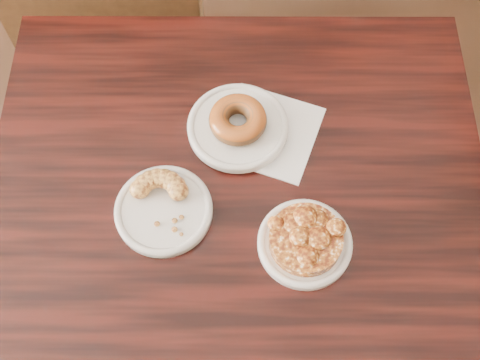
{
  "coord_description": "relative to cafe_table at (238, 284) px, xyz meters",
  "views": [
    {
      "loc": [
        0.13,
        -0.43,
        1.63
      ],
      "look_at": [
        0.18,
        -0.03,
        0.8
      ],
      "focal_mm": 45.0,
      "sensor_mm": 36.0,
      "label": 1
    }
  ],
  "objects": [
    {
      "name": "floor",
      "position": [
        -0.17,
        0.06,
        -0.38
      ],
      "size": [
        5.0,
        5.0,
        0.0
      ],
      "primitive_type": "plane",
      "color": "black",
      "rests_on": "ground"
    },
    {
      "name": "cafe_table",
      "position": [
        0.0,
        0.0,
        0.0
      ],
      "size": [
        0.91,
        0.91,
        0.75
      ],
      "primitive_type": "cube",
      "rotation": [
        0.0,
        0.0,
        -0.12
      ],
      "color": "black",
      "rests_on": "floor"
    },
    {
      "name": "chair_far",
      "position": [
        -0.21,
        0.75,
        0.08
      ],
      "size": [
        0.5,
        0.5,
        0.9
      ],
      "primitive_type": null,
      "rotation": [
        0.0,
        0.0,
        3.07
      ],
      "color": "black",
      "rests_on": "floor"
    },
    {
      "name": "napkin",
      "position": [
        0.07,
        0.14,
        0.38
      ],
      "size": [
        0.21,
        0.21,
        0.0
      ],
      "primitive_type": "cube",
      "rotation": [
        0.0,
        0.0,
        -0.47
      ],
      "color": "white",
      "rests_on": "cafe_table"
    },
    {
      "name": "plate_donut",
      "position": [
        0.02,
        0.16,
        0.38
      ],
      "size": [
        0.17,
        0.17,
        0.01
      ],
      "primitive_type": "cylinder",
      "color": "white",
      "rests_on": "napkin"
    },
    {
      "name": "plate_cruller",
      "position": [
        -0.11,
        0.02,
        0.38
      ],
      "size": [
        0.15,
        0.15,
        0.01
      ],
      "primitive_type": "cylinder",
      "color": "silver",
      "rests_on": "cafe_table"
    },
    {
      "name": "plate_fritter",
      "position": [
        0.1,
        -0.06,
        0.38
      ],
      "size": [
        0.15,
        0.15,
        0.01
      ],
      "primitive_type": "cylinder",
      "color": "white",
      "rests_on": "cafe_table"
    },
    {
      "name": "glazed_donut",
      "position": [
        0.02,
        0.16,
        0.41
      ],
      "size": [
        0.1,
        0.1,
        0.03
      ],
      "primitive_type": "torus",
      "color": "brown",
      "rests_on": "plate_donut"
    },
    {
      "name": "apple_fritter",
      "position": [
        0.1,
        -0.06,
        0.41
      ],
      "size": [
        0.15,
        0.15,
        0.04
      ],
      "primitive_type": null,
      "color": "#451507",
      "rests_on": "plate_fritter"
    },
    {
      "name": "cruller_fragment",
      "position": [
        -0.11,
        0.02,
        0.4
      ],
      "size": [
        0.11,
        0.11,
        0.03
      ],
      "primitive_type": null,
      "color": "#5E2B12",
      "rests_on": "plate_cruller"
    }
  ]
}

